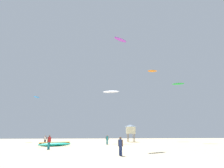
{
  "coord_description": "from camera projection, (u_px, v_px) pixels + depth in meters",
  "views": [
    {
      "loc": [
        -3.44,
        -12.0,
        2.03
      ],
      "look_at": [
        0.0,
        18.42,
        10.84
      ],
      "focal_mm": 27.5,
      "sensor_mm": 36.0,
      "label": 1
    }
  ],
  "objects": [
    {
      "name": "person_midground",
      "position": [
        49.0,
        141.0,
        22.76
      ],
      "size": [
        0.41,
        0.49,
        1.8
      ],
      "rotation": [
        0.0,
        0.0,
        2.48
      ],
      "color": "teal",
      "rests_on": "ground"
    },
    {
      "name": "person_foreground",
      "position": [
        120.0,
        145.0,
        16.32
      ],
      "size": [
        0.43,
        0.43,
        1.7
      ],
      "rotation": [
        0.0,
        0.0,
        0.79
      ],
      "color": "navy",
      "rests_on": "ground"
    },
    {
      "name": "kite_aloft_2",
      "position": [
        121.0,
        40.0,
        31.9
      ],
      "size": [
        2.85,
        2.15,
        0.34
      ],
      "color": "purple"
    },
    {
      "name": "kite_aloft_0",
      "position": [
        111.0,
        92.0,
        41.32
      ],
      "size": [
        4.18,
        2.24,
        0.92
      ],
      "color": "white"
    },
    {
      "name": "lifeguard_tower",
      "position": [
        131.0,
        129.0,
        43.0
      ],
      "size": [
        2.3,
        2.3,
        4.15
      ],
      "color": "#8C704C",
      "rests_on": "ground"
    },
    {
      "name": "person_right",
      "position": [
        45.0,
        139.0,
        32.5
      ],
      "size": [
        0.53,
        0.37,
        1.64
      ],
      "rotation": [
        0.0,
        0.0,
        4.49
      ],
      "color": "black",
      "rests_on": "ground"
    },
    {
      "name": "person_left",
      "position": [
        107.0,
        139.0,
        32.3
      ],
      "size": [
        0.56,
        0.38,
        1.7
      ],
      "rotation": [
        0.0,
        0.0,
        4.8
      ],
      "color": "teal",
      "rests_on": "ground"
    },
    {
      "name": "kite_aloft_1",
      "position": [
        178.0,
        84.0,
        44.87
      ],
      "size": [
        3.16,
        1.88,
        0.51
      ],
      "color": "green"
    },
    {
      "name": "kite_grounded_near",
      "position": [
        55.0,
        144.0,
        27.91
      ],
      "size": [
        5.46,
        3.87,
        0.64
      ],
      "color": "#19B29E",
      "rests_on": "ground"
    },
    {
      "name": "kite_aloft_3",
      "position": [
        152.0,
        71.0,
        58.62
      ],
      "size": [
        3.16,
        1.14,
        0.71
      ],
      "color": "orange"
    },
    {
      "name": "ground_plane",
      "position": [
        143.0,
        165.0,
        11.27
      ],
      "size": [
        120.0,
        120.0,
        0.0
      ],
      "primitive_type": "plane",
      "color": "#C6B28C"
    },
    {
      "name": "kite_aloft_4",
      "position": [
        36.0,
        97.0,
        47.51
      ],
      "size": [
        1.42,
        2.46,
        0.37
      ],
      "color": "blue"
    }
  ]
}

